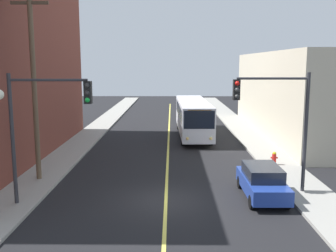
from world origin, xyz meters
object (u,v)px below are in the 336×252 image
at_px(city_bus, 193,116).
at_px(fire_hydrant, 274,158).
at_px(parked_car_blue, 262,181).
at_px(traffic_signal_left_corner, 45,115).
at_px(utility_pole_near, 33,70).
at_px(traffic_signal_right_corner, 276,110).

relative_size(city_bus, fire_hydrant, 14.54).
xyz_separation_m(parked_car_blue, traffic_signal_left_corner, (-10.15, -1.26, 3.46)).
bearing_deg(fire_hydrant, parked_car_blue, -110.06).
relative_size(utility_pole_near, fire_hydrant, 13.18).
xyz_separation_m(city_bus, traffic_signal_right_corner, (3.21, -15.95, 2.49)).
bearing_deg(traffic_signal_right_corner, fire_hydrant, 74.47).
relative_size(utility_pole_near, traffic_signal_right_corner, 1.85).
relative_size(parked_car_blue, traffic_signal_right_corner, 0.74).
distance_m(traffic_signal_left_corner, traffic_signal_right_corner, 10.98).
relative_size(city_bus, traffic_signal_left_corner, 2.04).
distance_m(parked_car_blue, traffic_signal_right_corner, 3.58).
bearing_deg(fire_hydrant, traffic_signal_right_corner, -105.53).
bearing_deg(utility_pole_near, city_bus, 55.96).
relative_size(traffic_signal_right_corner, fire_hydrant, 7.14).
bearing_deg(traffic_signal_left_corner, fire_hydrant, 29.88).
relative_size(city_bus, parked_car_blue, 2.77).
xyz_separation_m(city_bus, utility_pole_near, (-9.42, -13.93, 4.39)).
bearing_deg(city_bus, parked_car_blue, -81.28).
bearing_deg(traffic_signal_left_corner, utility_pole_near, 114.92).
bearing_deg(city_bus, traffic_signal_right_corner, -78.62).
distance_m(city_bus, utility_pole_near, 17.38).
bearing_deg(utility_pole_near, fire_hydrant, 12.67).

